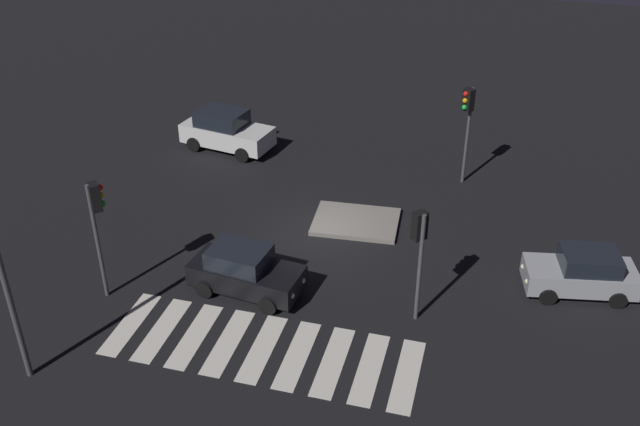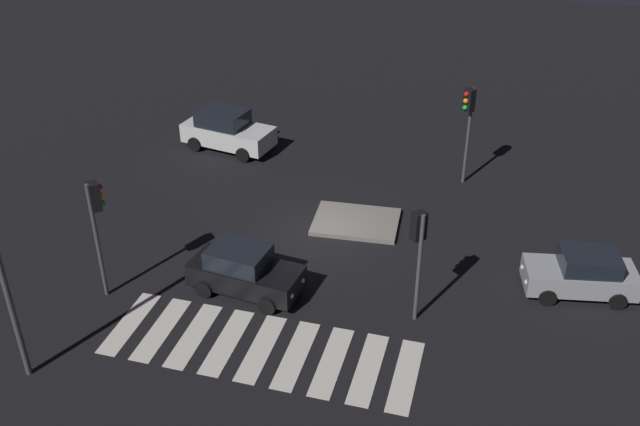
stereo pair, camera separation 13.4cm
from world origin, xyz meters
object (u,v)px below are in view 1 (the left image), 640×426
(car_white, at_px, (226,131))
(traffic_light_north, at_px, (468,113))
(traffic_island, at_px, (356,222))
(traffic_light_south, at_px, (97,212))
(traffic_light_east, at_px, (419,239))
(car_black, at_px, (245,271))
(car_silver, at_px, (582,273))

(car_white, distance_m, traffic_light_north, 11.61)
(traffic_island, bearing_deg, traffic_light_south, -136.66)
(traffic_light_east, distance_m, traffic_light_north, 9.94)
(traffic_island, bearing_deg, traffic_light_east, -59.10)
(car_black, height_order, car_silver, car_black)
(traffic_light_north, bearing_deg, car_silver, 74.13)
(traffic_light_south, distance_m, traffic_light_north, 15.84)
(traffic_island, xyz_separation_m, car_silver, (8.52, -2.40, 0.72))
(car_silver, bearing_deg, car_white, -35.68)
(traffic_light_south, bearing_deg, traffic_island, 0.38)
(traffic_light_east, bearing_deg, traffic_light_north, -50.13)
(car_white, relative_size, traffic_light_east, 1.16)
(car_silver, xyz_separation_m, traffic_light_south, (-15.73, -4.40, 2.49))
(car_silver, xyz_separation_m, traffic_light_north, (-4.81, 7.07, 2.55))
(car_silver, height_order, traffic_light_east, traffic_light_east)
(traffic_light_east, relative_size, traffic_light_north, 0.91)
(car_black, relative_size, traffic_light_south, 0.94)
(car_white, relative_size, traffic_light_north, 1.05)
(traffic_island, height_order, traffic_light_east, traffic_light_east)
(car_white, bearing_deg, car_black, -55.08)
(traffic_island, distance_m, car_white, 9.28)
(car_white, height_order, traffic_light_south, traffic_light_south)
(traffic_island, distance_m, traffic_light_east, 6.79)
(traffic_island, bearing_deg, car_white, 145.62)
(car_silver, height_order, traffic_light_north, traffic_light_north)
(car_white, height_order, traffic_light_east, traffic_light_east)
(car_white, bearing_deg, traffic_light_south, -77.82)
(traffic_island, relative_size, traffic_light_north, 0.81)
(traffic_island, bearing_deg, car_black, -116.73)
(traffic_island, height_order, car_black, car_black)
(car_white, xyz_separation_m, traffic_light_south, (0.42, -12.02, 2.35))
(traffic_light_south, bearing_deg, traffic_light_north, 3.44)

